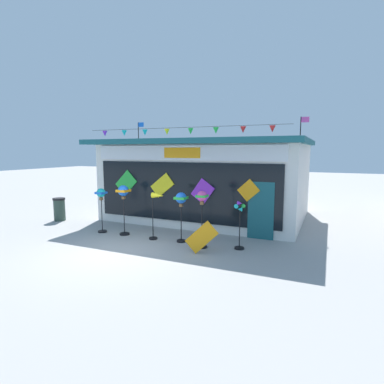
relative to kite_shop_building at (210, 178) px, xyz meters
name	(u,v)px	position (x,y,z in m)	size (l,w,h in m)	color
ground_plane	(117,251)	(-0.72, -6.07, -1.77)	(80.00, 80.00, 0.00)	#9E9B99
kite_shop_building	(210,178)	(0.00, 0.00, 0.00)	(8.75, 6.59, 4.48)	silver
wind_spinner_far_left	(101,198)	(-2.63, -4.45, -0.47)	(0.34, 0.34, 1.67)	black
wind_spinner_left	(123,195)	(-1.65, -4.40, -0.32)	(0.40, 0.40, 1.82)	black
wind_spinner_center_left	(157,206)	(-0.23, -4.47, -0.57)	(0.59, 0.29, 1.65)	black
wind_spinner_center_right	(181,202)	(0.64, -4.36, -0.40)	(0.38, 0.38, 1.69)	black
wind_spinner_right	(202,204)	(1.52, -4.65, -0.37)	(0.34, 0.34, 1.82)	black
wind_spinner_far_right	(240,221)	(2.64, -4.33, -0.87)	(0.32, 0.30, 1.53)	black
trash_bin	(59,209)	(-5.67, -3.64, -1.27)	(0.52, 0.52, 1.00)	#2D4238
display_kite_on_ground	(202,237)	(1.72, -5.15, -1.28)	(0.51, 0.03, 0.92)	orange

